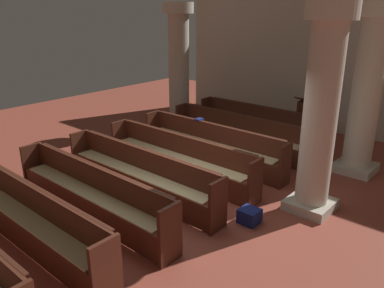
% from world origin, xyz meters
% --- Properties ---
extents(ground_plane, '(19.20, 19.20, 0.00)m').
position_xyz_m(ground_plane, '(0.00, 0.00, 0.00)').
color(ground_plane, brown).
extents(back_wall, '(10.00, 0.16, 4.50)m').
position_xyz_m(back_wall, '(0.00, 6.08, 2.25)').
color(back_wall, beige).
rests_on(back_wall, ground).
extents(pew_row_0, '(3.84, 0.47, 0.90)m').
position_xyz_m(pew_row_0, '(-1.00, 4.02, 0.48)').
color(pew_row_0, '#4C2316').
rests_on(pew_row_0, ground).
extents(pew_row_1, '(3.84, 0.46, 0.90)m').
position_xyz_m(pew_row_1, '(-1.00, 2.93, 0.48)').
color(pew_row_1, '#4C2316').
rests_on(pew_row_1, ground).
extents(pew_row_2, '(3.84, 0.46, 0.90)m').
position_xyz_m(pew_row_2, '(-1.00, 1.84, 0.48)').
color(pew_row_2, '#4C2316').
rests_on(pew_row_2, ground).
extents(pew_row_3, '(3.84, 0.46, 0.90)m').
position_xyz_m(pew_row_3, '(-1.00, 0.74, 0.48)').
color(pew_row_3, '#4C2316').
rests_on(pew_row_3, ground).
extents(pew_row_4, '(3.84, 0.46, 0.90)m').
position_xyz_m(pew_row_4, '(-1.00, -0.35, 0.48)').
color(pew_row_4, '#4C2316').
rests_on(pew_row_4, ground).
extents(pew_row_5, '(3.84, 0.47, 0.90)m').
position_xyz_m(pew_row_5, '(-1.00, -1.44, 0.48)').
color(pew_row_5, '#4C2316').
rests_on(pew_row_5, ground).
extents(pew_row_6, '(3.84, 0.46, 0.90)m').
position_xyz_m(pew_row_6, '(-1.00, -2.54, 0.48)').
color(pew_row_6, '#4C2316').
rests_on(pew_row_6, ground).
extents(pillar_aisle_side, '(0.87, 0.87, 3.55)m').
position_xyz_m(pillar_aisle_side, '(1.71, 3.55, 1.85)').
color(pillar_aisle_side, '#B6AD9A').
rests_on(pillar_aisle_side, ground).
extents(pillar_far_side, '(0.87, 0.87, 3.55)m').
position_xyz_m(pillar_far_side, '(-3.66, 3.65, 1.85)').
color(pillar_far_side, '#B6AD9A').
rests_on(pillar_far_side, ground).
extents(pillar_aisle_rear, '(0.82, 0.82, 3.55)m').
position_xyz_m(pillar_aisle_rear, '(1.71, 1.29, 1.85)').
color(pillar_aisle_rear, '#B6AD9A').
rests_on(pillar_aisle_rear, ground).
extents(lectern, '(0.48, 0.45, 1.08)m').
position_xyz_m(lectern, '(-0.39, 5.23, 0.45)').
color(lectern, '#411E13').
rests_on(lectern, ground).
extents(hymn_book, '(0.16, 0.19, 0.04)m').
position_xyz_m(hymn_book, '(-1.52, 2.03, 0.91)').
color(hymn_book, navy).
rests_on(hymn_book, pew_row_2).
extents(kneeler_box_navy, '(0.32, 0.31, 0.25)m').
position_xyz_m(kneeler_box_navy, '(1.14, 0.18, 0.12)').
color(kneeler_box_navy, navy).
rests_on(kneeler_box_navy, ground).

